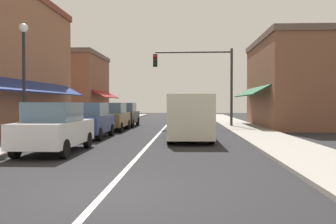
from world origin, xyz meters
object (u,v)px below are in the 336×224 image
(parked_car_nearest_left, at_px, (55,128))
(street_lamp_left_near, at_px, (24,64))
(parked_car_far_left, at_px, (125,115))
(van_in_lane, at_px, (190,116))
(traffic_signal_mast_arm, at_px, (204,73))
(parked_car_second_left, at_px, (90,120))
(parked_car_third_left, at_px, (112,117))

(parked_car_nearest_left, distance_m, street_lamp_left_near, 3.60)
(parked_car_nearest_left, xyz_separation_m, parked_car_far_left, (-0.04, 14.54, 0.00))
(parked_car_far_left, bearing_deg, van_in_lane, -64.34)
(parked_car_far_left, height_order, street_lamp_left_near, street_lamp_left_near)
(van_in_lane, xyz_separation_m, traffic_signal_mast_arm, (1.07, 9.30, 2.77))
(parked_car_nearest_left, height_order, van_in_lane, van_in_lane)
(parked_car_second_left, distance_m, traffic_signal_mast_arm, 10.83)
(parked_car_second_left, xyz_separation_m, parked_car_third_left, (0.12, 4.82, 0.00))
(parked_car_third_left, distance_m, traffic_signal_mast_arm, 7.59)
(parked_car_nearest_left, height_order, parked_car_second_left, same)
(street_lamp_left_near, bearing_deg, traffic_signal_mast_arm, 57.11)
(parked_car_far_left, distance_m, traffic_signal_mast_arm, 6.65)
(parked_car_far_left, distance_m, street_lamp_left_near, 13.08)
(traffic_signal_mast_arm, bearing_deg, parked_car_third_left, -148.44)
(van_in_lane, distance_m, street_lamp_left_near, 7.51)
(parked_car_nearest_left, xyz_separation_m, van_in_lane, (4.76, 4.51, 0.27))
(parked_car_nearest_left, xyz_separation_m, parked_car_third_left, (-0.09, 10.18, 0.00))
(parked_car_third_left, height_order, traffic_signal_mast_arm, traffic_signal_mast_arm)
(parked_car_nearest_left, distance_m, van_in_lane, 6.56)
(parked_car_second_left, distance_m, parked_car_third_left, 4.82)
(parked_car_far_left, xyz_separation_m, street_lamp_left_near, (-1.88, -12.71, 2.44))
(parked_car_far_left, bearing_deg, parked_car_third_left, -90.62)
(parked_car_second_left, bearing_deg, van_in_lane, -10.03)
(parked_car_third_left, relative_size, street_lamp_left_near, 0.83)
(parked_car_second_left, distance_m, street_lamp_left_near, 4.61)
(parked_car_far_left, bearing_deg, parked_car_nearest_left, -89.74)
(parked_car_third_left, bearing_deg, street_lamp_left_near, -102.30)
(parked_car_second_left, bearing_deg, parked_car_third_left, 88.23)
(parked_car_nearest_left, relative_size, parked_car_third_left, 1.00)
(van_in_lane, xyz_separation_m, street_lamp_left_near, (-6.67, -2.68, 2.17))
(parked_car_second_left, relative_size, traffic_signal_mast_arm, 0.72)
(parked_car_second_left, height_order, parked_car_third_left, same)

